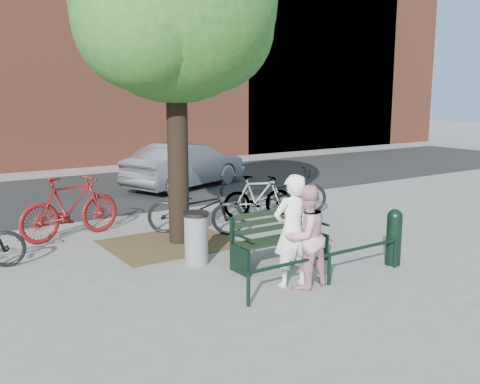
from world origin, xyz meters
TOP-DOWN VIEW (x-y plane):
  - ground at (0.00, 0.00)m, footprint 90.00×90.00m
  - dirt_pit at (-1.00, 2.20)m, footprint 2.40×2.00m
  - road at (0.00, 8.50)m, footprint 40.00×7.00m
  - townhouse_row at (0.17, 16.00)m, footprint 45.00×4.00m
  - park_bench at (-0.00, 0.08)m, footprint 1.74×0.54m
  - guard_railing at (0.00, -1.20)m, footprint 3.06×0.06m
  - street_tree at (-0.75, 2.20)m, footprint 4.20×3.80m
  - person_left at (-0.49, -0.90)m, footprint 0.68×0.49m
  - person_right at (-0.37, -1.05)m, footprint 0.83×0.68m
  - bollard at (1.60, -1.07)m, footprint 0.26×0.26m
  - litter_bin at (-1.17, 0.85)m, footprint 0.44×0.44m
  - bicycle_b at (-2.47, 3.71)m, footprint 2.21×1.00m
  - bicycle_c at (-0.22, 2.58)m, footprint 2.04×1.85m
  - bicycle_d at (1.75, 3.12)m, footprint 1.74×0.97m
  - bicycle_e at (2.44, 2.98)m, footprint 2.28×1.42m
  - parked_car at (2.24, 7.63)m, footprint 4.50×2.89m

SIDE VIEW (x-z plane):
  - ground at x=0.00m, z-range 0.00..0.00m
  - road at x=0.00m, z-range 0.00..0.01m
  - dirt_pit at x=-1.00m, z-range 0.00..0.02m
  - guard_railing at x=0.00m, z-range 0.15..0.66m
  - litter_bin at x=-1.17m, z-range 0.01..0.92m
  - park_bench at x=0.00m, z-range -0.01..0.97m
  - bicycle_d at x=1.75m, z-range 0.00..1.01m
  - bollard at x=1.60m, z-range 0.03..1.01m
  - bicycle_c at x=-0.22m, z-range 0.00..1.08m
  - bicycle_e at x=2.44m, z-range 0.00..1.13m
  - bicycle_b at x=-2.47m, z-range 0.00..1.28m
  - parked_car at x=2.24m, z-range 0.00..1.40m
  - person_right at x=-0.37m, z-range 0.00..1.57m
  - person_left at x=-0.49m, z-range 0.00..1.72m
  - street_tree at x=-0.75m, z-range 1.17..7.67m
  - townhouse_row at x=0.17m, z-range -0.75..13.25m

